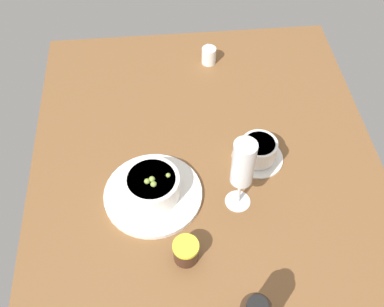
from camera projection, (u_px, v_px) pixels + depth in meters
ground_plane at (208, 182)px, 107.45cm from camera, size 110.00×84.00×3.00cm
porridge_bowl at (152, 188)px, 100.86cm from camera, size 22.30×22.30×7.56cm
coffee_cup at (258, 151)px, 107.60cm from camera, size 12.44×12.86×5.83cm
creamer_jug at (209, 55)px, 129.70cm from camera, size 4.97×4.10×5.46cm
wine_glass at (243, 166)px, 91.74cm from camera, size 5.74×5.74×20.20cm
jam_jar at (186, 251)px, 91.75cm from camera, size 5.40×5.40×5.34cm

